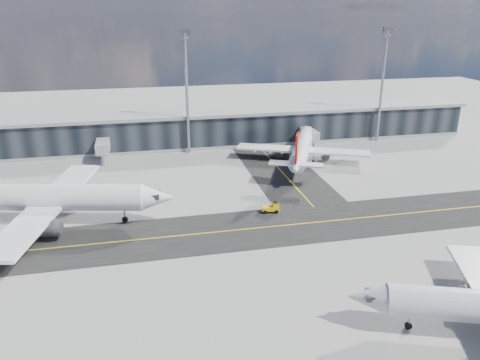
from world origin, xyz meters
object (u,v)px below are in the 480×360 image
(airliner_af, at_px, (37,198))
(service_van, at_px, (281,149))
(baggage_tug, at_px, (272,207))
(airliner_redtail, at_px, (302,148))

(airliner_af, relative_size, service_van, 7.68)
(airliner_af, xyz_separation_m, baggage_tug, (38.55, -4.38, -3.43))
(airliner_af, distance_m, service_van, 58.75)
(airliner_af, xyz_separation_m, service_van, (50.58, 29.68, -3.56))
(service_van, bearing_deg, baggage_tug, -144.86)
(airliner_redtail, bearing_deg, baggage_tug, -95.55)
(airliner_redtail, bearing_deg, service_van, 127.41)
(airliner_redtail, distance_m, baggage_tug, 28.82)
(baggage_tug, relative_size, service_van, 0.53)
(baggage_tug, bearing_deg, airliner_redtail, 156.96)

